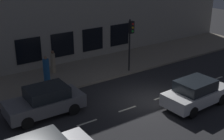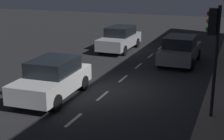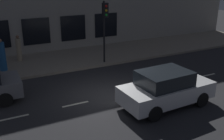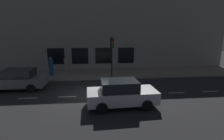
{
  "view_description": "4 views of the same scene",
  "coord_description": "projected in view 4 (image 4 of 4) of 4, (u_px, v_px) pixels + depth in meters",
  "views": [
    {
      "loc": [
        -11.96,
        10.9,
        8.14
      ],
      "look_at": [
        2.41,
        0.98,
        1.43
      ],
      "focal_mm": 48.99,
      "sensor_mm": 36.0,
      "label": 1
    },
    {
      "loc": [
        5.04,
        -13.01,
        4.75
      ],
      "look_at": [
        0.55,
        -1.35,
        1.26
      ],
      "focal_mm": 53.48,
      "sensor_mm": 36.0,
      "label": 2
    },
    {
      "loc": [
        -10.08,
        4.94,
        5.37
      ],
      "look_at": [
        0.8,
        -0.6,
        0.98
      ],
      "focal_mm": 42.86,
      "sensor_mm": 36.0,
      "label": 3
    },
    {
      "loc": [
        -11.34,
        -0.31,
        4.3
      ],
      "look_at": [
        1.24,
        -1.59,
        1.53
      ],
      "focal_mm": 27.66,
      "sensor_mm": 36.0,
      "label": 4
    }
  ],
  "objects": [
    {
      "name": "parked_car_1",
      "position": [
        18.0,
        79.0,
        13.16
      ],
      "size": [
        1.94,
        4.15,
        1.58
      ],
      "rotation": [
        0.0,
        0.0,
        -0.01
      ],
      "color": "slate",
      "rests_on": "ground"
    },
    {
      "name": "sidewalk",
      "position": [
        92.0,
        74.0,
        17.97
      ],
      "size": [
        4.5,
        32.0,
        0.15
      ],
      "color": "gray",
      "rests_on": "ground"
    },
    {
      "name": "lane_centre_line",
      "position": [
        105.0,
        95.0,
        12.01
      ],
      "size": [
        0.12,
        27.2,
        0.01
      ],
      "color": "beige",
      "rests_on": "ground"
    },
    {
      "name": "ground_plane",
      "position": [
        91.0,
        96.0,
        11.91
      ],
      "size": [
        60.0,
        60.0,
        0.0
      ],
      "primitive_type": "plane",
      "color": "#28282B"
    },
    {
      "name": "building_facade",
      "position": [
        91.0,
        31.0,
        19.51
      ],
      "size": [
        0.65,
        32.0,
        8.86
      ],
      "color": "gray",
      "rests_on": "ground"
    },
    {
      "name": "traffic_light",
      "position": [
        112.0,
        48.0,
        15.64
      ],
      "size": [
        0.46,
        0.32,
        3.75
      ],
      "color": "black",
      "rests_on": "sidewalk"
    },
    {
      "name": "parked_car_0",
      "position": [
        121.0,
        93.0,
        10.13
      ],
      "size": [
        1.99,
        4.13,
        1.58
      ],
      "rotation": [
        0.0,
        0.0,
        3.18
      ],
      "color": "silver",
      "rests_on": "ground"
    },
    {
      "name": "pedestrian_0",
      "position": [
        51.0,
        67.0,
        16.77
      ],
      "size": [
        0.55,
        0.55,
        1.85
      ],
      "rotation": [
        0.0,
        0.0,
        2.04
      ],
      "color": "#1E5189",
      "rests_on": "sidewalk"
    },
    {
      "name": "pedestrian_1",
      "position": [
        65.0,
        65.0,
        18.35
      ],
      "size": [
        0.4,
        0.4,
        1.65
      ],
      "rotation": [
        0.0,
        0.0,
        1.86
      ],
      "color": "gray",
      "rests_on": "sidewalk"
    }
  ]
}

